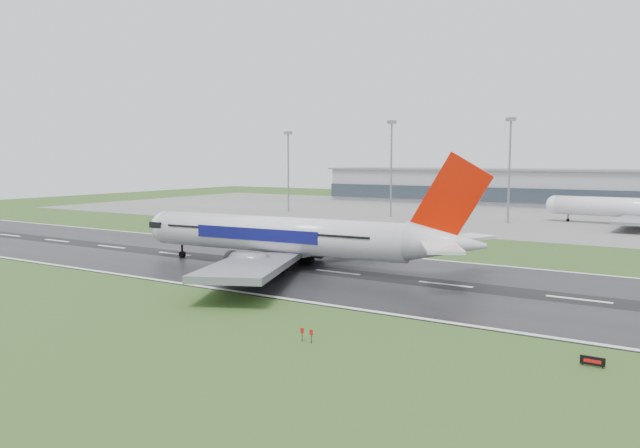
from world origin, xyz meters
The scene contains 9 objects.
ground centered at (0.00, 0.00, 0.00)m, with size 520.00×520.00×0.00m, color #294A1B.
runway centered at (0.00, 0.00, 0.05)m, with size 400.00×45.00×0.10m, color black.
apron centered at (0.00, 125.00, 0.04)m, with size 400.00×130.00×0.08m, color slate.
terminal centered at (0.00, 185.00, 7.50)m, with size 240.00×36.00×15.00m, color gray.
main_airliner centered at (-28.25, -0.50, 10.22)m, with size 68.55×65.29×20.24m, color silver, non-canonical shape.
runway_sign centered at (25.87, -29.67, 0.52)m, with size 2.30×0.26×1.04m, color black, non-canonical shape.
floodmast_0 centered at (-99.89, 100.00, 14.66)m, with size 0.64×0.64×29.31m, color gray.
floodmast_1 centered at (-56.72, 100.00, 16.03)m, with size 0.64×0.64×32.07m, color gray.
floodmast_2 centered at (-16.44, 100.00, 15.83)m, with size 0.64×0.64×31.67m, color gray.
Camera 1 is at (33.64, -92.63, 20.16)m, focal length 34.30 mm.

